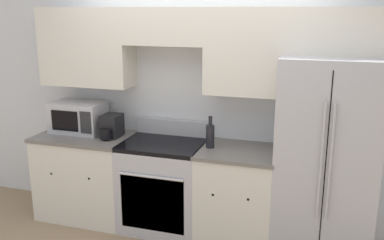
% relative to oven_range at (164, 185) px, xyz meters
% --- Properties ---
extents(wall_back, '(8.00, 0.39, 2.60)m').
position_rel_oven_range_xyz_m(wall_back, '(0.31, 0.28, 1.03)').
color(wall_back, silver).
rests_on(wall_back, ground_plane).
extents(lower_cabinets_left, '(0.97, 0.64, 0.89)m').
position_rel_oven_range_xyz_m(lower_cabinets_left, '(-0.87, -0.00, -0.00)').
color(lower_cabinets_left, silver).
rests_on(lower_cabinets_left, ground_plane).
extents(lower_cabinets_right, '(0.72, 0.64, 0.89)m').
position_rel_oven_range_xyz_m(lower_cabinets_right, '(0.74, -0.00, -0.00)').
color(lower_cabinets_right, silver).
rests_on(lower_cabinets_right, ground_plane).
extents(oven_range, '(0.79, 0.65, 1.05)m').
position_rel_oven_range_xyz_m(oven_range, '(0.00, 0.00, 0.00)').
color(oven_range, '#B7B7BC').
rests_on(oven_range, ground_plane).
extents(refrigerator, '(0.84, 0.72, 1.77)m').
position_rel_oven_range_xyz_m(refrigerator, '(1.51, 0.04, 0.43)').
color(refrigerator, '#B7B7BC').
rests_on(refrigerator, ground_plane).
extents(microwave, '(0.55, 0.35, 0.32)m').
position_rel_oven_range_xyz_m(microwave, '(-0.98, 0.09, 0.60)').
color(microwave, '#B7B7BC').
rests_on(microwave, lower_cabinets_left).
extents(bottle, '(0.08, 0.08, 0.30)m').
position_rel_oven_range_xyz_m(bottle, '(0.47, -0.00, 0.56)').
color(bottle, black).
rests_on(bottle, lower_cabinets_right).
extents(coffee_maker, '(0.18, 0.29, 0.23)m').
position_rel_oven_range_xyz_m(coffee_maker, '(-0.57, 0.02, 0.55)').
color(coffee_maker, black).
rests_on(coffee_maker, lower_cabinets_left).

